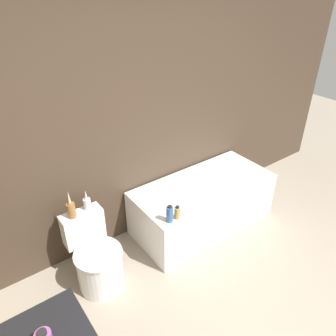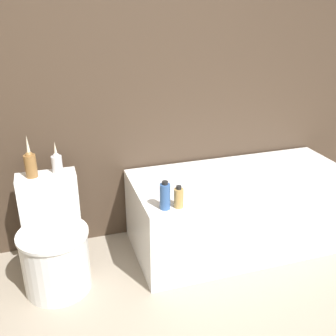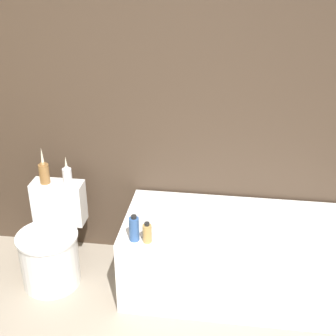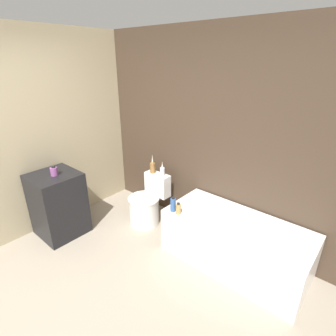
# 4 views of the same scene
# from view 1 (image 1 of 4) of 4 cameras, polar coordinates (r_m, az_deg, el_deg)

# --- Properties ---
(wall_back_tiled) EXTENTS (6.40, 0.06, 2.60)m
(wall_back_tiled) POSITION_cam_1_polar(r_m,az_deg,el_deg) (3.21, -7.54, 7.54)
(wall_back_tiled) COLOR #423326
(wall_back_tiled) RESTS_ON ground_plane
(bathtub) EXTENTS (1.60, 0.74, 0.56)m
(bathtub) POSITION_cam_1_polar(r_m,az_deg,el_deg) (3.80, 6.04, -6.15)
(bathtub) COLOR white
(bathtub) RESTS_ON ground
(toilet) EXTENTS (0.44, 0.59, 0.68)m
(toilet) POSITION_cam_1_polar(r_m,az_deg,el_deg) (3.23, -12.34, -15.32)
(toilet) COLOR white
(toilet) RESTS_ON ground
(vase_gold) EXTENTS (0.07, 0.07, 0.28)m
(vase_gold) POSITION_cam_1_polar(r_m,az_deg,el_deg) (3.03, -16.53, -6.80)
(vase_gold) COLOR olive
(vase_gold) RESTS_ON toilet
(vase_silver) EXTENTS (0.07, 0.07, 0.21)m
(vase_silver) POSITION_cam_1_polar(r_m,az_deg,el_deg) (3.11, -13.92, -5.85)
(vase_silver) COLOR silver
(vase_silver) RESTS_ON toilet
(shampoo_bottle_tall) EXTENTS (0.06, 0.06, 0.18)m
(shampoo_bottle_tall) POSITION_cam_1_polar(r_m,az_deg,el_deg) (3.06, 0.30, -8.04)
(shampoo_bottle_tall) COLOR #335999
(shampoo_bottle_tall) RESTS_ON bathtub
(shampoo_bottle_short) EXTENTS (0.06, 0.06, 0.14)m
(shampoo_bottle_short) POSITION_cam_1_polar(r_m,az_deg,el_deg) (3.11, 1.64, -7.81)
(shampoo_bottle_short) COLOR tan
(shampoo_bottle_short) RESTS_ON bathtub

